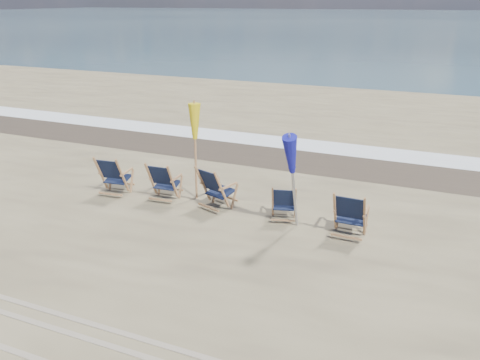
{
  "coord_description": "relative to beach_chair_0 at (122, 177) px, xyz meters",
  "views": [
    {
      "loc": [
        3.65,
        -6.81,
        4.66
      ],
      "look_at": [
        0.0,
        2.2,
        0.9
      ],
      "focal_mm": 35.0,
      "sensor_mm": 36.0,
      "label": 1
    }
  ],
  "objects": [
    {
      "name": "beach_chair_0",
      "position": [
        0.0,
        0.0,
        0.0
      ],
      "size": [
        0.77,
        0.85,
        1.09
      ],
      "primitive_type": null,
      "rotation": [
        0.0,
        0.0,
        3.25
      ],
      "color": "black",
      "rests_on": "ground"
    },
    {
      "name": "wet_sand_strip",
      "position": [
        3.12,
        4.67,
        -0.54
      ],
      "size": [
        200.0,
        2.6,
        0.0
      ],
      "primitive_type": "cube",
      "color": "#42362A",
      "rests_on": "ground"
    },
    {
      "name": "umbrella_blue",
      "position": [
        4.44,
        -0.24,
        1.27
      ],
      "size": [
        0.3,
        0.3,
        2.35
      ],
      "color": "#A5A5AD",
      "rests_on": "ground"
    },
    {
      "name": "ocean",
      "position": [
        3.12,
        125.87,
        -0.54
      ],
      "size": [
        400.0,
        400.0,
        0.0
      ],
      "primitive_type": "plane",
      "color": "#3E5B66",
      "rests_on": "ground"
    },
    {
      "name": "surf_foam",
      "position": [
        3.12,
        6.17,
        -0.54
      ],
      "size": [
        200.0,
        1.4,
        0.01
      ],
      "primitive_type": "cube",
      "color": "silver",
      "rests_on": "ground"
    },
    {
      "name": "beach_chair_2",
      "position": [
        2.67,
        0.06,
        0.01
      ],
      "size": [
        0.92,
        0.97,
        1.1
      ],
      "primitive_type": null,
      "rotation": [
        0.0,
        0.0,
        2.82
      ],
      "color": "black",
      "rests_on": "ground"
    },
    {
      "name": "beach_chair_1",
      "position": [
        1.33,
        0.15,
        -0.02
      ],
      "size": [
        0.71,
        0.79,
        1.04
      ],
      "primitive_type": null,
      "rotation": [
        0.0,
        0.0,
        3.2
      ],
      "color": "black",
      "rests_on": "ground"
    },
    {
      "name": "beach_chair_3",
      "position": [
        4.37,
        0.24,
        -0.1
      ],
      "size": [
        0.71,
        0.77,
        0.89
      ],
      "primitive_type": null,
      "rotation": [
        0.0,
        0.0,
        3.39
      ],
      "color": "black",
      "rests_on": "ground"
    },
    {
      "name": "umbrella_yellow",
      "position": [
        1.7,
        0.69,
        1.28
      ],
      "size": [
        0.3,
        0.3,
        2.36
      ],
      "color": "#A07047",
      "rests_on": "ground"
    },
    {
      "name": "beach_chair_4",
      "position": [
        5.9,
        -0.09,
        -0.01
      ],
      "size": [
        0.71,
        0.79,
        1.08
      ],
      "primitive_type": null,
      "rotation": [
        0.0,
        0.0,
        3.11
      ],
      "color": "black",
      "rests_on": "ground"
    }
  ]
}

